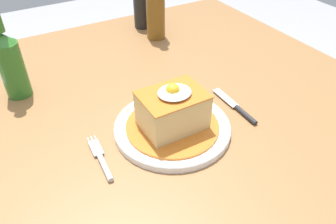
% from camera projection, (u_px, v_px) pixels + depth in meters
% --- Properties ---
extents(dining_table, '(1.35, 1.06, 0.76)m').
position_uv_depth(dining_table, '(126.00, 129.00, 0.92)').
color(dining_table, olive).
rests_on(dining_table, ground_plane).
extents(main_plate, '(0.27, 0.27, 0.02)m').
position_uv_depth(main_plate, '(172.00, 127.00, 0.77)').
color(main_plate, white).
rests_on(main_plate, dining_table).
extents(sandwich_meal, '(0.22, 0.22, 0.12)m').
position_uv_depth(sandwich_meal, '(173.00, 112.00, 0.74)').
color(sandwich_meal, '#C66B23').
rests_on(sandwich_meal, main_plate).
extents(fork, '(0.03, 0.14, 0.01)m').
position_uv_depth(fork, '(102.00, 161.00, 0.69)').
color(fork, silver).
rests_on(fork, dining_table).
extents(knife, '(0.02, 0.17, 0.01)m').
position_uv_depth(knife, '(240.00, 110.00, 0.83)').
color(knife, '#262628').
rests_on(knife, dining_table).
extents(soda_can, '(0.07, 0.07, 0.12)m').
position_uv_depth(soda_can, '(143.00, 10.00, 1.20)').
color(soda_can, black).
rests_on(soda_can, dining_table).
extents(beer_bottle_green, '(0.06, 0.06, 0.27)m').
position_uv_depth(beer_bottle_green, '(10.00, 62.00, 0.83)').
color(beer_bottle_green, '#2D6B23').
rests_on(beer_bottle_green, dining_table).
extents(beer_bottle_amber, '(0.06, 0.06, 0.27)m').
position_uv_depth(beer_bottle_amber, '(156.00, 10.00, 1.10)').
color(beer_bottle_amber, brown).
rests_on(beer_bottle_amber, dining_table).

